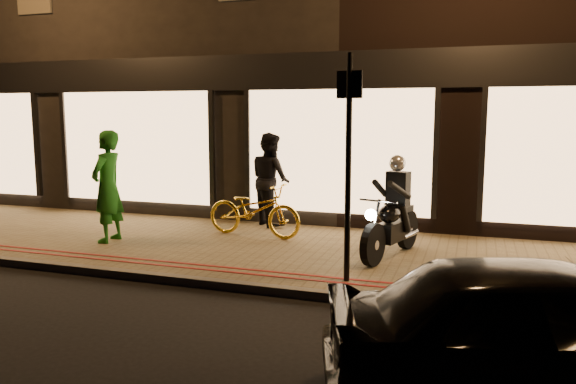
# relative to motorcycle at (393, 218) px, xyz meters

# --- Properties ---
(ground) EXTENTS (90.00, 90.00, 0.00)m
(ground) POSITION_rel_motorcycle_xyz_m (-1.35, -2.08, -0.73)
(ground) COLOR black
(ground) RESTS_ON ground
(sidewalk) EXTENTS (50.00, 4.00, 0.12)m
(sidewalk) POSITION_rel_motorcycle_xyz_m (-1.35, -0.08, -0.67)
(sidewalk) COLOR #736547
(sidewalk) RESTS_ON ground
(kerb_stone) EXTENTS (50.00, 0.14, 0.12)m
(kerb_stone) POSITION_rel_motorcycle_xyz_m (-1.35, -2.03, -0.67)
(kerb_stone) COLOR #59544C
(kerb_stone) RESTS_ON ground
(red_kerb_lines) EXTENTS (50.00, 0.26, 0.01)m
(red_kerb_lines) POSITION_rel_motorcycle_xyz_m (-1.35, -1.53, -0.61)
(red_kerb_lines) COLOR maroon
(red_kerb_lines) RESTS_ON sidewalk
(building_row) EXTENTS (48.00, 10.11, 8.50)m
(building_row) POSITION_rel_motorcycle_xyz_m (-1.35, 6.91, 3.51)
(building_row) COLOR black
(building_row) RESTS_ON ground
(motorcycle) EXTENTS (0.79, 1.90, 1.59)m
(motorcycle) POSITION_rel_motorcycle_xyz_m (0.00, 0.00, 0.00)
(motorcycle) COLOR black
(motorcycle) RESTS_ON sidewalk
(sign_post) EXTENTS (0.35, 0.10, 3.00)m
(sign_post) POSITION_rel_motorcycle_xyz_m (-0.39, -1.50, 1.06)
(sign_post) COLOR black
(sign_post) RESTS_ON sidewalk
(bicycle_gold) EXTENTS (1.91, 0.85, 0.97)m
(bicycle_gold) POSITION_rel_motorcycle_xyz_m (-2.59, 0.64, -0.13)
(bicycle_gold) COLOR yellow
(bicycle_gold) RESTS_ON sidewalk
(person_green) EXTENTS (0.49, 0.72, 1.94)m
(person_green) POSITION_rel_motorcycle_xyz_m (-4.85, -0.55, 0.36)
(person_green) COLOR #1C691C
(person_green) RESTS_ON sidewalk
(person_dark) EXTENTS (1.13, 1.13, 1.85)m
(person_dark) POSITION_rel_motorcycle_xyz_m (-2.67, 1.72, 0.31)
(person_dark) COLOR black
(person_dark) RESTS_ON sidewalk
(parked_car) EXTENTS (3.95, 2.50, 1.25)m
(parked_car) POSITION_rel_motorcycle_xyz_m (1.84, -3.94, -0.11)
(parked_car) COLOR black
(parked_car) RESTS_ON ground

